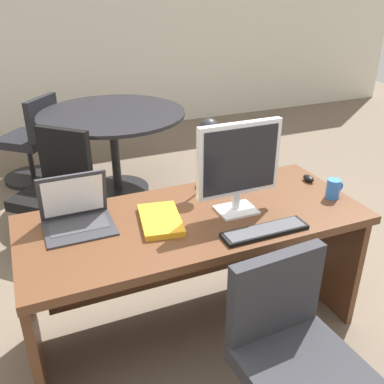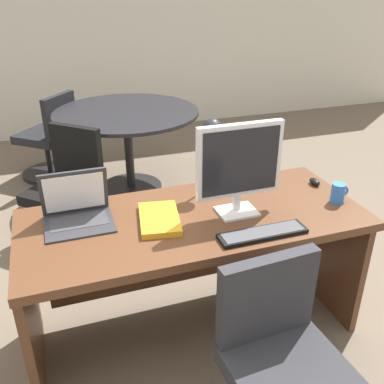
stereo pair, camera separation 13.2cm
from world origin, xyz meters
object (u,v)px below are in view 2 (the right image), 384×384
at_px(coffee_mug, 338,193).
at_px(meeting_chair_far, 51,143).
at_px(office_chair, 282,381).
at_px(meeting_chair_near, 68,196).
at_px(meeting_table, 128,131).
at_px(desk_lamp, 212,139).
at_px(book, 159,219).
at_px(laptop, 76,206).
at_px(desk, 192,244).
at_px(mouse, 315,182).
at_px(monitor, 239,164).
at_px(keyboard, 263,233).

relative_size(coffee_mug, meeting_chair_far, 0.13).
bearing_deg(office_chair, meeting_chair_near, 108.65).
distance_m(meeting_table, meeting_chair_near, 0.93).
bearing_deg(desk_lamp, book, -146.01).
height_order(coffee_mug, meeting_chair_far, coffee_mug).
bearing_deg(laptop, meeting_chair_far, 92.00).
bearing_deg(desk_lamp, desk, -131.88).
bearing_deg(coffee_mug, book, 173.35).
xyz_separation_m(mouse, office_chair, (-0.67, -0.88, -0.41)).
distance_m(monitor, office_chair, 0.98).
xyz_separation_m(desk, mouse, (0.79, 0.08, 0.22)).
bearing_deg(book, office_chair, -68.25).
distance_m(keyboard, desk_lamp, 0.62).
bearing_deg(desk_lamp, monitor, -84.47).
height_order(desk_lamp, meeting_chair_near, desk_lamp).
height_order(keyboard, meeting_chair_far, meeting_chair_far).
bearing_deg(laptop, mouse, -1.69).
bearing_deg(keyboard, mouse, 36.21).
bearing_deg(meeting_chair_near, meeting_table, 46.85).
bearing_deg(office_chair, keyboard, 75.47).
relative_size(laptop, desk_lamp, 0.78).
relative_size(book, meeting_chair_far, 0.41).
height_order(keyboard, desk_lamp, desk_lamp).
xyz_separation_m(monitor, coffee_mug, (0.56, -0.07, -0.22)).
bearing_deg(office_chair, desk, 98.58).
bearing_deg(meeting_chair_far, desk_lamp, -69.76).
relative_size(mouse, book, 0.24).
distance_m(monitor, mouse, 0.64).
xyz_separation_m(book, meeting_table, (0.22, 1.94, -0.18)).
relative_size(monitor, desk_lamp, 1.14).
xyz_separation_m(keyboard, coffee_mug, (0.54, 0.17, 0.04)).
xyz_separation_m(laptop, meeting_chair_far, (-0.08, 2.37, -0.48)).
bearing_deg(meeting_chair_near, book, -73.23).
bearing_deg(book, meeting_chair_far, 100.40).
bearing_deg(meeting_table, laptop, -108.55).
bearing_deg(meeting_chair_far, keyboard, -72.41).
distance_m(desk_lamp, office_chair, 1.23).
bearing_deg(office_chair, meeting_chair_far, 103.14).
distance_m(laptop, mouse, 1.35).
distance_m(office_chair, meeting_chair_near, 2.17).
bearing_deg(meeting_chair_near, office_chair, -71.35).
relative_size(meeting_table, meeting_chair_far, 1.52).
distance_m(keyboard, meeting_chair_near, 1.83).
bearing_deg(mouse, monitor, -164.49).
xyz_separation_m(desk, meeting_chair_near, (-0.57, 1.25, -0.21)).
relative_size(meeting_chair_near, meeting_chair_far, 1.00).
xyz_separation_m(meeting_table, meeting_chair_far, (-0.68, 0.58, -0.24)).
xyz_separation_m(laptop, book, (0.38, -0.16, -0.06)).
bearing_deg(monitor, mouse, 15.51).
bearing_deg(keyboard, office_chair, -104.53).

